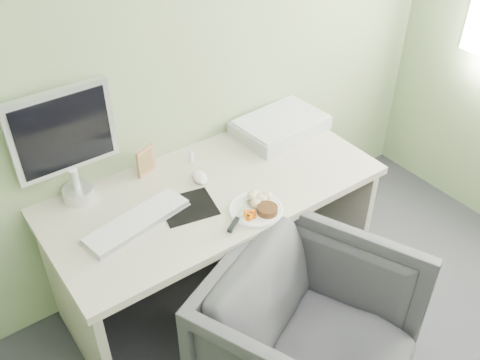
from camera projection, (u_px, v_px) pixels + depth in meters
wall_back at (164, 38)px, 2.41m from camera, size 3.50×0.00×3.50m
desk at (215, 216)px, 2.66m from camera, size 1.60×0.75×0.73m
plate at (255, 210)px, 2.41m from camera, size 0.25×0.25×0.01m
steak at (267, 210)px, 2.37m from camera, size 0.12×0.12×0.03m
potato_pile at (257, 196)px, 2.43m from camera, size 0.12×0.11×0.06m
carrot_heap at (251, 213)px, 2.35m from camera, size 0.06×0.05×0.04m
steak_knife at (237, 219)px, 2.33m from camera, size 0.21×0.15×0.02m
mousepad at (188, 207)px, 2.43m from camera, size 0.28×0.26×0.00m
keyboard at (137, 221)px, 2.33m from camera, size 0.50×0.23×0.02m
computer_mouse at (200, 177)px, 2.58m from camera, size 0.09×0.13×0.04m
photo_frame at (146, 161)px, 2.59m from camera, size 0.11×0.06×0.14m
eyedrop_bottle at (191, 156)px, 2.69m from camera, size 0.02×0.02×0.07m
scanner at (280, 126)px, 2.91m from camera, size 0.50×0.36×0.08m
monitor at (65, 141)px, 2.30m from camera, size 0.46×0.14×0.55m
desk_chair at (311, 339)px, 2.29m from camera, size 1.05×1.06×0.74m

